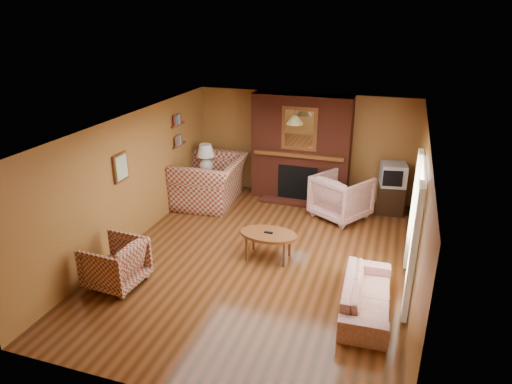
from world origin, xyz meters
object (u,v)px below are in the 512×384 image
(floral_armchair, at_px, (341,197))
(table_lamp, at_px, (206,157))
(side_table, at_px, (207,184))
(plaid_armchair, at_px, (115,263))
(coffee_table, at_px, (268,236))
(fireplace, at_px, (301,149))
(plaid_loveseat, at_px, (210,181))
(floral_sofa, at_px, (366,295))
(crt_tv, at_px, (393,175))
(tv_stand, at_px, (390,199))

(floral_armchair, relative_size, table_lamp, 1.53)
(floral_armchair, height_order, side_table, floral_armchair)
(plaid_armchair, height_order, coffee_table, plaid_armchair)
(floral_armchair, bearing_deg, side_table, 27.08)
(fireplace, bearing_deg, coffee_table, -87.75)
(plaid_armchair, bearing_deg, plaid_loveseat, -177.38)
(plaid_loveseat, height_order, plaid_armchair, plaid_loveseat)
(floral_sofa, height_order, floral_armchair, floral_armchair)
(plaid_armchair, xyz_separation_m, side_table, (-0.15, 3.91, -0.09))
(fireplace, xyz_separation_m, plaid_loveseat, (-1.85, -0.90, -0.66))
(floral_armchair, bearing_deg, crt_tv, -117.32)
(tv_stand, height_order, crt_tv, crt_tv)
(crt_tv, bearing_deg, fireplace, 174.70)
(floral_sofa, relative_size, tv_stand, 2.73)
(floral_sofa, bearing_deg, tv_stand, -4.55)
(side_table, xyz_separation_m, tv_stand, (4.15, 0.35, 0.02))
(plaid_armchair, distance_m, floral_sofa, 3.89)
(plaid_armchair, relative_size, side_table, 1.44)
(plaid_armchair, distance_m, table_lamp, 3.95)
(floral_sofa, bearing_deg, side_table, 47.66)
(plaid_loveseat, relative_size, side_table, 2.76)
(table_lamp, height_order, crt_tv, table_lamp)
(coffee_table, xyz_separation_m, tv_stand, (1.94, 2.71, -0.12))
(plaid_armchair, xyz_separation_m, tv_stand, (4.00, 4.26, -0.07))
(table_lamp, bearing_deg, plaid_loveseat, -55.75)
(coffee_table, relative_size, side_table, 1.74)
(side_table, bearing_deg, plaid_armchair, -87.80)
(plaid_loveseat, bearing_deg, table_lamp, -149.40)
(plaid_armchair, bearing_deg, floral_armchair, 144.71)
(table_lamp, bearing_deg, side_table, 0.00)
(plaid_loveseat, height_order, side_table, plaid_loveseat)
(tv_stand, bearing_deg, coffee_table, -128.06)
(tv_stand, bearing_deg, floral_armchair, -151.18)
(plaid_loveseat, xyz_separation_m, side_table, (-0.25, 0.37, -0.23))
(fireplace, bearing_deg, crt_tv, -5.30)
(coffee_table, height_order, side_table, side_table)
(plaid_loveseat, xyz_separation_m, tv_stand, (3.90, 0.72, -0.21))
(plaid_armchair, xyz_separation_m, table_lamp, (-0.15, 3.91, 0.57))
(table_lamp, xyz_separation_m, tv_stand, (4.15, 0.35, -0.64))
(table_lamp, distance_m, crt_tv, 4.17)
(plaid_loveseat, xyz_separation_m, table_lamp, (-0.25, 0.37, 0.43))
(plaid_loveseat, distance_m, floral_armchair, 2.92)
(coffee_table, bearing_deg, floral_sofa, -29.34)
(floral_armchair, bearing_deg, plaid_loveseat, 33.89)
(floral_sofa, bearing_deg, plaid_loveseat, 49.09)
(floral_armchair, distance_m, crt_tv, 1.21)
(side_table, height_order, tv_stand, tv_stand)
(table_lamp, relative_size, tv_stand, 1.07)
(fireplace, distance_m, floral_sofa, 4.44)
(fireplace, relative_size, side_table, 4.13)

